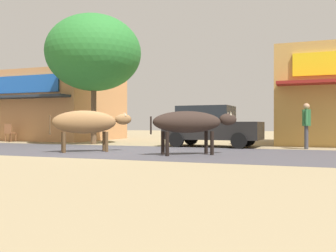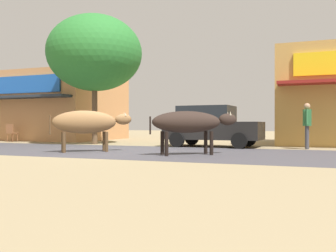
{
  "view_description": "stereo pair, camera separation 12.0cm",
  "coord_description": "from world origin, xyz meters",
  "px_view_note": "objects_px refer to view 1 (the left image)",
  "views": [
    {
      "loc": [
        6.36,
        -11.18,
        0.9
      ],
      "look_at": [
        1.91,
        0.7,
        0.84
      ],
      "focal_mm": 39.73,
      "sensor_mm": 36.0,
      "label": 1
    },
    {
      "loc": [
        6.47,
        -11.13,
        0.9
      ],
      "look_at": [
        1.91,
        0.7,
        0.84
      ],
      "focal_mm": 39.73,
      "sensor_mm": 36.0,
      "label": 2
    }
  ],
  "objects_px": {
    "cow_near_brown": "(87,122)",
    "cafe_chair_by_doorway": "(10,132)",
    "roadside_tree": "(94,53)",
    "parked_hatchback_car": "(211,126)",
    "pedestrian_by_shop": "(306,122)",
    "cow_far_dark": "(190,123)"
  },
  "relations": [
    {
      "from": "cow_far_dark",
      "to": "pedestrian_by_shop",
      "type": "relative_size",
      "value": 1.43
    },
    {
      "from": "cow_near_brown",
      "to": "cafe_chair_by_doorway",
      "type": "distance_m",
      "value": 8.87
    },
    {
      "from": "cow_near_brown",
      "to": "roadside_tree",
      "type": "bearing_deg",
      "value": 119.17
    },
    {
      "from": "roadside_tree",
      "to": "cow_near_brown",
      "type": "distance_m",
      "value": 5.73
    },
    {
      "from": "parked_hatchback_car",
      "to": "pedestrian_by_shop",
      "type": "height_order",
      "value": "pedestrian_by_shop"
    },
    {
      "from": "parked_hatchback_car",
      "to": "pedestrian_by_shop",
      "type": "xyz_separation_m",
      "value": [
        3.62,
        -0.24,
        0.14
      ]
    },
    {
      "from": "pedestrian_by_shop",
      "to": "cow_far_dark",
      "type": "bearing_deg",
      "value": -129.06
    },
    {
      "from": "parked_hatchback_car",
      "to": "cow_near_brown",
      "type": "bearing_deg",
      "value": -126.54
    },
    {
      "from": "cafe_chair_by_doorway",
      "to": "cow_far_dark",
      "type": "bearing_deg",
      "value": -22.33
    },
    {
      "from": "parked_hatchback_car",
      "to": "cow_near_brown",
      "type": "height_order",
      "value": "parked_hatchback_car"
    },
    {
      "from": "parked_hatchback_car",
      "to": "cafe_chair_by_doorway",
      "type": "xyz_separation_m",
      "value": [
        -10.7,
        0.37,
        -0.33
      ]
    },
    {
      "from": "roadside_tree",
      "to": "pedestrian_by_shop",
      "type": "xyz_separation_m",
      "value": [
        9.06,
        -0.2,
        -3.16
      ]
    },
    {
      "from": "cow_far_dark",
      "to": "cafe_chair_by_doorway",
      "type": "relative_size",
      "value": 2.6
    },
    {
      "from": "roadside_tree",
      "to": "cow_far_dark",
      "type": "distance_m",
      "value": 7.85
    },
    {
      "from": "cow_near_brown",
      "to": "cow_far_dark",
      "type": "height_order",
      "value": "cow_near_brown"
    },
    {
      "from": "roadside_tree",
      "to": "cafe_chair_by_doorway",
      "type": "height_order",
      "value": "roadside_tree"
    },
    {
      "from": "cow_near_brown",
      "to": "cafe_chair_by_doorway",
      "type": "bearing_deg",
      "value": 148.91
    },
    {
      "from": "cafe_chair_by_doorway",
      "to": "cow_near_brown",
      "type": "bearing_deg",
      "value": -31.09
    },
    {
      "from": "cow_far_dark",
      "to": "cafe_chair_by_doorway",
      "type": "bearing_deg",
      "value": 157.67
    },
    {
      "from": "roadside_tree",
      "to": "pedestrian_by_shop",
      "type": "height_order",
      "value": "roadside_tree"
    },
    {
      "from": "parked_hatchback_car",
      "to": "cow_far_dark",
      "type": "relative_size",
      "value": 1.63
    },
    {
      "from": "parked_hatchback_car",
      "to": "roadside_tree",
      "type": "bearing_deg",
      "value": -179.64
    }
  ]
}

